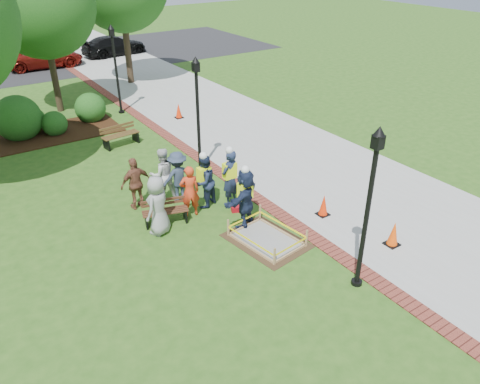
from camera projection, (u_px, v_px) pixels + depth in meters
ground at (249, 243)px, 13.49m from camera, size 100.00×100.00×0.00m
sidewalk at (216, 115)px, 23.22m from camera, size 6.00×60.00×0.02m
brick_edging at (156, 128)px, 21.62m from camera, size 0.50×60.00×0.03m
mulch_bed at (39, 136)px, 20.74m from camera, size 7.00×3.00×0.05m
parking_lot at (31, 62)px, 33.14m from camera, size 36.00×12.00×0.01m
wet_concrete_pad at (267, 234)px, 13.49m from camera, size 2.00×2.51×0.55m
bench_near at (166, 216)px, 14.35m from camera, size 1.46×0.83×0.75m
bench_far at (121, 139)px, 19.73m from camera, size 1.63×0.71×0.85m
cone_front at (393, 234)px, 13.24m from camera, size 0.39×0.39×0.77m
cone_back at (324, 206)px, 14.70m from camera, size 0.37×0.37×0.72m
cone_far at (179, 111)px, 22.69m from camera, size 0.38×0.38×0.75m
toolbox at (237, 209)px, 15.03m from camera, size 0.41×0.32×0.18m
lamp_near at (369, 199)px, 10.73m from camera, size 0.28×0.28×4.26m
lamp_mid at (198, 107)px, 16.55m from camera, size 0.28×0.28×4.26m
lamp_far at (115, 63)px, 22.38m from camera, size 0.28×0.28×4.26m
tree_back at (41, 4)px, 21.40m from camera, size 4.95×4.95×7.58m
shrub_b at (22, 137)px, 20.68m from camera, size 2.03×2.03×2.03m
shrub_c at (56, 134)px, 21.03m from camera, size 1.13×1.13×1.13m
shrub_d at (92, 120)px, 22.58m from camera, size 1.45×1.45×1.45m
shrub_e at (36, 128)px, 21.64m from camera, size 1.05×1.05×1.05m
casual_person_a at (158, 206)px, 13.57m from camera, size 0.70×0.64×1.84m
casual_person_b at (190, 191)px, 14.48m from camera, size 0.62×0.49×1.70m
casual_person_c at (163, 174)px, 15.40m from camera, size 0.62×0.45×1.81m
casual_person_d at (136, 184)px, 14.88m from camera, size 0.59×0.40×1.76m
casual_person_e at (178, 177)px, 15.29m from camera, size 0.58×0.40×1.75m
hivis_worker_a at (245, 196)px, 13.92m from camera, size 0.70×0.62×2.00m
hivis_worker_b at (230, 176)px, 15.05m from camera, size 0.71×0.58×2.04m
hivis_worker_c at (204, 180)px, 14.94m from camera, size 0.66×0.56×1.92m
parked_car_c at (46, 67)px, 31.83m from camera, size 2.23×4.67×1.49m
parked_car_d at (115, 55)px, 35.17m from camera, size 2.56×4.86×1.52m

